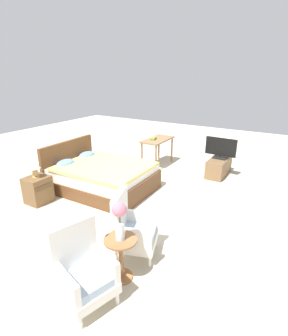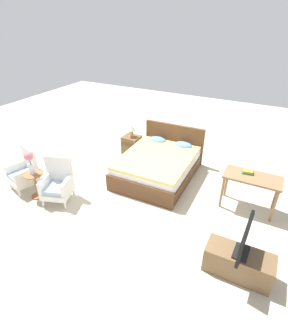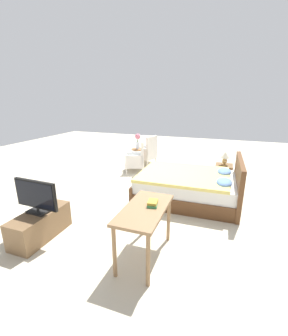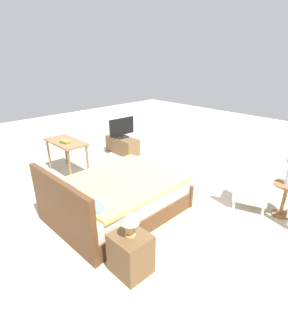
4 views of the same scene
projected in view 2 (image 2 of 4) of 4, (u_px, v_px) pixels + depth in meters
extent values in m
plane|color=beige|center=(137.00, 195.00, 5.59)|extent=(16.00, 16.00, 0.00)
cube|color=brown|center=(158.00, 171.00, 6.17)|extent=(1.55, 2.08, 0.28)
cube|color=white|center=(158.00, 162.00, 6.03)|extent=(1.49, 1.99, 0.24)
cube|color=#EAD66B|center=(157.00, 158.00, 5.90)|extent=(1.53, 1.83, 0.06)
cube|color=brown|center=(174.00, 142.00, 6.75)|extent=(1.55, 0.11, 0.96)
cube|color=brown|center=(138.00, 191.00, 5.37)|extent=(1.55, 0.09, 0.40)
ellipsoid|color=#668ED1|center=(158.00, 140.00, 6.62)|extent=(0.45, 0.29, 0.14)
ellipsoid|color=#668ED1|center=(183.00, 145.00, 6.36)|extent=(0.45, 0.29, 0.14)
cylinder|color=white|center=(10.00, 185.00, 5.80)|extent=(0.04, 0.04, 0.16)
cylinder|color=white|center=(19.00, 193.00, 5.52)|extent=(0.04, 0.04, 0.16)
cylinder|color=white|center=(30.00, 177.00, 6.08)|extent=(0.04, 0.04, 0.16)
cylinder|color=white|center=(40.00, 184.00, 5.80)|extent=(0.04, 0.04, 0.16)
cube|color=white|center=(24.00, 179.00, 5.73)|extent=(0.67, 0.67, 0.12)
cube|color=#A3B7CC|center=(22.00, 175.00, 5.67)|extent=(0.62, 0.62, 0.10)
cube|color=white|center=(30.00, 160.00, 5.68)|extent=(0.54, 0.23, 0.64)
cube|color=white|center=(17.00, 168.00, 5.77)|extent=(0.21, 0.51, 0.26)
cube|color=white|center=(26.00, 176.00, 5.49)|extent=(0.21, 0.51, 0.26)
cylinder|color=white|center=(43.00, 203.00, 5.24)|extent=(0.04, 0.04, 0.16)
cylinder|color=white|center=(65.00, 205.00, 5.18)|extent=(0.04, 0.04, 0.16)
cylinder|color=white|center=(53.00, 190.00, 5.63)|extent=(0.04, 0.04, 0.16)
cylinder|color=white|center=(74.00, 192.00, 5.57)|extent=(0.04, 0.04, 0.16)
cube|color=white|center=(58.00, 192.00, 5.33)|extent=(0.69, 0.69, 0.12)
cube|color=#A3B7CC|center=(57.00, 187.00, 5.28)|extent=(0.63, 0.63, 0.10)
cube|color=white|center=(59.00, 170.00, 5.33)|extent=(0.54, 0.26, 0.64)
cube|color=white|center=(45.00, 183.00, 5.26)|extent=(0.24, 0.51, 0.26)
cube|color=white|center=(67.00, 185.00, 5.21)|extent=(0.24, 0.51, 0.26)
cylinder|color=#936038|center=(39.00, 196.00, 5.56)|extent=(0.28, 0.28, 0.03)
cylinder|color=#936038|center=(36.00, 185.00, 5.42)|extent=(0.06, 0.06, 0.52)
cylinder|color=#936038|center=(33.00, 174.00, 5.28)|extent=(0.40, 0.40, 0.02)
cylinder|color=silver|center=(32.00, 169.00, 5.22)|extent=(0.11, 0.11, 0.22)
cylinder|color=#477538|center=(30.00, 162.00, 5.14)|extent=(0.02, 0.02, 0.10)
sphere|color=#DB7084|center=(29.00, 156.00, 5.08)|extent=(0.17, 0.17, 0.17)
cube|color=brown|center=(132.00, 145.00, 7.08)|extent=(0.44, 0.40, 0.53)
cube|color=brown|center=(128.00, 145.00, 6.87)|extent=(0.37, 0.01, 0.09)
cylinder|color=tan|center=(131.00, 136.00, 6.94)|extent=(0.13, 0.13, 0.02)
ellipsoid|color=tan|center=(131.00, 133.00, 6.90)|extent=(0.11, 0.11, 0.16)
cone|color=beige|center=(131.00, 128.00, 6.82)|extent=(0.22, 0.22, 0.15)
cube|color=brown|center=(238.00, 263.00, 3.83)|extent=(0.96, 0.40, 0.43)
cube|color=black|center=(241.00, 252.00, 3.71)|extent=(0.21, 0.33, 0.03)
cylinder|color=black|center=(242.00, 250.00, 3.69)|extent=(0.04, 0.04, 0.05)
cube|color=black|center=(245.00, 238.00, 3.57)|extent=(0.07, 0.75, 0.43)
cube|color=black|center=(247.00, 239.00, 3.55)|extent=(0.03, 0.70, 0.39)
cylinder|color=#8E6B47|center=(222.00, 192.00, 5.10)|extent=(0.05, 0.05, 0.69)
cylinder|color=#8E6B47|center=(274.00, 207.00, 4.73)|extent=(0.05, 0.05, 0.69)
cylinder|color=#8E6B47|center=(227.00, 182.00, 5.42)|extent=(0.05, 0.05, 0.69)
cylinder|color=#8E6B47|center=(276.00, 194.00, 5.05)|extent=(0.05, 0.05, 0.69)
cube|color=#8E6B47|center=(253.00, 177.00, 4.89)|extent=(1.04, 0.52, 0.04)
cube|color=#337A47|center=(248.00, 173.00, 4.97)|extent=(0.23, 0.16, 0.02)
cube|color=#B79333|center=(248.00, 171.00, 4.96)|extent=(0.19, 0.14, 0.04)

